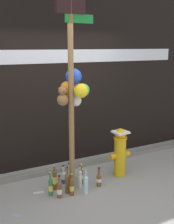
{
  "coord_description": "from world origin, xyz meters",
  "views": [
    {
      "loc": [
        -1.99,
        -3.46,
        2.2
      ],
      "look_at": [
        0.03,
        0.32,
        1.22
      ],
      "focal_mm": 46.83,
      "sensor_mm": 36.0,
      "label": 1
    }
  ],
  "objects": [
    {
      "name": "ground_plane",
      "position": [
        0.0,
        0.0,
        0.0
      ],
      "size": [
        14.0,
        14.0,
        0.0
      ],
      "primitive_type": "plane",
      "color": "gray"
    },
    {
      "name": "bottle_4",
      "position": [
        -0.49,
        0.21,
        0.13
      ],
      "size": [
        0.08,
        0.08,
        0.35
      ],
      "color": "brown",
      "rests_on": "ground_plane"
    },
    {
      "name": "bottle_9",
      "position": [
        -0.58,
        0.33,
        0.14
      ],
      "size": [
        0.06,
        0.06,
        0.38
      ],
      "color": "#337038",
      "rests_on": "ground_plane"
    },
    {
      "name": "bottle_2",
      "position": [
        -0.19,
        0.51,
        0.15
      ],
      "size": [
        0.07,
        0.07,
        0.37
      ],
      "color": "#93CCE0",
      "rests_on": "ground_plane"
    },
    {
      "name": "bottle_3",
      "position": [
        -0.08,
        0.35,
        0.15
      ],
      "size": [
        0.06,
        0.06,
        0.37
      ],
      "color": "silver",
      "rests_on": "ground_plane"
    },
    {
      "name": "litter_0",
      "position": [
        -1.19,
        0.04,
        0.0
      ],
      "size": [
        0.11,
        0.12,
        0.01
      ],
      "primitive_type": "cube",
      "rotation": [
        0.0,
        0.0,
        2.21
      ],
      "color": "#8C99B2",
      "rests_on": "ground_plane"
    },
    {
      "name": "fire_hydrant",
      "position": [
        0.73,
        0.43,
        0.44
      ],
      "size": [
        0.38,
        0.25,
        0.84
      ],
      "color": "gold",
      "rests_on": "ground_plane"
    },
    {
      "name": "curb_strip",
      "position": [
        0.0,
        1.08,
        0.04
      ],
      "size": [
        8.0,
        0.12,
        0.08
      ],
      "primitive_type": "cube",
      "color": "slate",
      "rests_on": "ground_plane"
    },
    {
      "name": "bottle_8",
      "position": [
        -0.01,
        0.45,
        0.14
      ],
      "size": [
        0.06,
        0.06,
        0.33
      ],
      "color": "brown",
      "rests_on": "ground_plane"
    },
    {
      "name": "bottle_1",
      "position": [
        -0.46,
        0.48,
        0.17
      ],
      "size": [
        0.07,
        0.07,
        0.4
      ],
      "color": "brown",
      "rests_on": "ground_plane"
    },
    {
      "name": "bottle_10",
      "position": [
        0.21,
        0.25,
        0.12
      ],
      "size": [
        0.08,
        0.08,
        0.32
      ],
      "color": "brown",
      "rests_on": "ground_plane"
    },
    {
      "name": "bottle_5",
      "position": [
        -0.3,
        0.19,
        0.14
      ],
      "size": [
        0.07,
        0.07,
        0.35
      ],
      "color": "brown",
      "rests_on": "ground_plane"
    },
    {
      "name": "memorial_post",
      "position": [
        -0.18,
        0.38,
        1.73
      ],
      "size": [
        0.59,
        0.51,
        2.98
      ],
      "color": "olive",
      "rests_on": "ground_plane"
    },
    {
      "name": "bottle_11",
      "position": [
        -0.33,
        0.28,
        0.17
      ],
      "size": [
        0.07,
        0.07,
        0.43
      ],
      "color": "brown",
      "rests_on": "ground_plane"
    },
    {
      "name": "bottle_6",
      "position": [
        0.04,
        0.55,
        0.12
      ],
      "size": [
        0.07,
        0.07,
        0.3
      ],
      "color": "silver",
      "rests_on": "ground_plane"
    },
    {
      "name": "bottle_0",
      "position": [
        -0.29,
        0.51,
        0.13
      ],
      "size": [
        0.08,
        0.08,
        0.36
      ],
      "color": "silver",
      "rests_on": "ground_plane"
    },
    {
      "name": "building_wall",
      "position": [
        -0.0,
        1.54,
        1.84
      ],
      "size": [
        10.0,
        0.21,
        3.69
      ],
      "color": "black",
      "rests_on": "ground_plane"
    },
    {
      "name": "litter_1",
      "position": [
        -0.72,
        0.5,
        0.0
      ],
      "size": [
        0.17,
        0.08,
        0.01
      ],
      "primitive_type": "cube",
      "rotation": [
        0.0,
        0.0,
        2.97
      ],
      "color": "silver",
      "rests_on": "ground_plane"
    },
    {
      "name": "bottle_7",
      "position": [
        -0.08,
        0.14,
        0.15
      ],
      "size": [
        0.07,
        0.07,
        0.39
      ],
      "color": "#B2DBEA",
      "rests_on": "ground_plane"
    }
  ]
}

